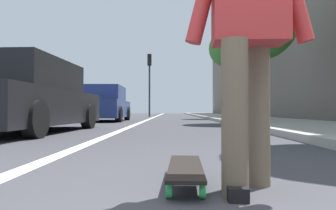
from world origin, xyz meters
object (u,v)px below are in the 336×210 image
(parked_car_near, at_px, (26,98))
(traffic_light, at_px, (149,74))
(parked_car_mid, at_px, (102,105))
(street_tree_mid, at_px, (259,23))
(street_tree_far, at_px, (227,50))
(skateboard, at_px, (185,169))
(skater_person, at_px, (248,23))

(parked_car_near, height_order, traffic_light, traffic_light)
(parked_car_mid, relative_size, street_tree_mid, 0.86)
(parked_car_mid, relative_size, street_tree_far, 0.85)
(parked_car_mid, distance_m, street_tree_far, 7.70)
(skateboard, bearing_deg, skater_person, -113.31)
(parked_car_mid, xyz_separation_m, traffic_light, (8.88, -1.38, 2.35))
(skateboard, bearing_deg, parked_car_near, 34.16)
(parked_car_near, relative_size, parked_car_mid, 1.12)
(parked_car_near, height_order, parked_car_mid, parked_car_near)
(skater_person, bearing_deg, street_tree_mid, -16.13)
(skateboard, relative_size, parked_car_near, 0.18)
(skater_person, xyz_separation_m, parked_car_mid, (11.42, 3.33, -0.24))
(street_tree_mid, xyz_separation_m, street_tree_far, (6.27, 0.00, 0.31))
(skater_person, xyz_separation_m, street_tree_mid, (9.00, -2.60, 2.50))
(skateboard, xyz_separation_m, traffic_light, (20.15, 1.60, 2.95))
(parked_car_mid, height_order, street_tree_mid, street_tree_mid)
(skateboard, relative_size, street_tree_mid, 0.18)
(parked_car_mid, relative_size, traffic_light, 0.93)
(skateboard, height_order, street_tree_mid, street_tree_mid)
(traffic_light, height_order, street_tree_mid, street_tree_mid)
(parked_car_near, relative_size, street_tree_far, 0.96)
(street_tree_mid, bearing_deg, parked_car_near, 126.06)
(skateboard, distance_m, parked_car_mid, 11.68)
(parked_car_near, height_order, street_tree_far, street_tree_far)
(street_tree_mid, bearing_deg, parked_car_mid, 67.77)
(street_tree_far, bearing_deg, skater_person, 170.32)
(skater_person, bearing_deg, street_tree_far, -9.68)
(parked_car_mid, bearing_deg, street_tree_mid, -112.23)
(parked_car_near, bearing_deg, street_tree_far, -29.42)
(parked_car_near, xyz_separation_m, street_tree_mid, (4.36, -5.99, 2.74))
(street_tree_mid, bearing_deg, skater_person, 163.87)
(skateboard, xyz_separation_m, skater_person, (-0.15, -0.35, 0.84))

